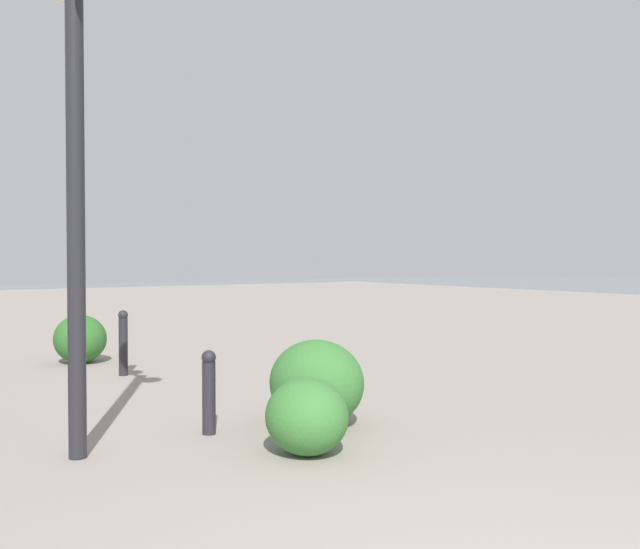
% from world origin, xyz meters
% --- Properties ---
extents(lamppost, '(0.98, 0.28, 3.97)m').
position_xyz_m(lamppost, '(4.46, 0.66, 2.65)').
color(lamppost, '#232328').
rests_on(lamppost, ground).
extents(bollard_near, '(0.13, 0.13, 0.76)m').
position_xyz_m(bollard_near, '(4.55, -0.52, 0.40)').
color(bollard_near, '#232328').
rests_on(bollard_near, ground).
extents(bollard_mid, '(0.13, 0.13, 0.88)m').
position_xyz_m(bollard_mid, '(8.06, -0.90, 0.46)').
color(bollard_mid, '#232328').
rests_on(bollard_mid, ground).
extents(shrub_low, '(0.86, 0.77, 0.73)m').
position_xyz_m(shrub_low, '(9.53, -0.72, 0.36)').
color(shrub_low, '#2D6628').
rests_on(shrub_low, ground).
extents(shrub_round, '(0.73, 0.65, 0.62)m').
position_xyz_m(shrub_round, '(3.51, -0.90, 0.31)').
color(shrub_round, '#387533').
rests_on(shrub_round, ground).
extents(shrub_wide, '(0.96, 0.86, 0.82)m').
position_xyz_m(shrub_wide, '(4.26, -1.49, 0.41)').
color(shrub_wide, '#387533').
rests_on(shrub_wide, ground).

